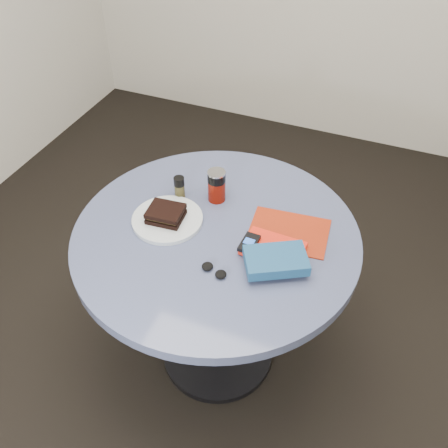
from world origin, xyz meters
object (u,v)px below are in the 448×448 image
at_px(plate, 167,219).
at_px(pepper_grinder, 179,187).
at_px(sandwich, 166,214).
at_px(mp3_player, 249,243).
at_px(novel, 276,260).
at_px(magazine, 289,232).
at_px(red_book, 273,248).
at_px(headphones, 214,270).
at_px(table, 216,265).
at_px(soda_can, 217,186).

relative_size(plate, pepper_grinder, 2.79).
height_order(sandwich, mp3_player, sandwich).
bearing_deg(novel, plate, 140.91).
bearing_deg(magazine, red_book, -107.76).
relative_size(plate, headphones, 2.54).
distance_m(plate, sandwich, 0.03).
relative_size(table, soda_can, 8.01).
xyz_separation_m(sandwich, magazine, (0.42, 0.11, -0.04)).
bearing_deg(magazine, novel, -93.05).
bearing_deg(pepper_grinder, sandwich, -83.81).
height_order(sandwich, pepper_grinder, pepper_grinder).
distance_m(magazine, novel, 0.19).
bearing_deg(mp3_player, pepper_grinder, 154.15).
bearing_deg(magazine, mp3_player, -133.49).
xyz_separation_m(sandwich, red_book, (0.39, 0.00, -0.02)).
bearing_deg(headphones, mp3_player, 64.44).
bearing_deg(novel, magazine, 63.69).
bearing_deg(mp3_player, headphones, -115.56).
bearing_deg(soda_can, headphones, -68.59).
xyz_separation_m(plate, red_book, (0.39, -0.00, 0.01)).
bearing_deg(pepper_grinder, soda_can, 17.39).
height_order(magazine, red_book, red_book).
height_order(magazine, headphones, headphones).
bearing_deg(soda_can, plate, -122.41).
distance_m(sandwich, pepper_grinder, 0.14).
bearing_deg(pepper_grinder, plate, -82.80).
height_order(pepper_grinder, novel, pepper_grinder).
bearing_deg(sandwich, headphones, -32.35).
bearing_deg(magazine, sandwich, -170.97).
bearing_deg(magazine, table, -163.59).
distance_m(table, magazine, 0.30).
height_order(soda_can, red_book, soda_can).
xyz_separation_m(pepper_grinder, novel, (0.44, -0.21, -0.01)).
relative_size(soda_can, mp3_player, 1.39).
xyz_separation_m(plate, magazine, (0.42, 0.11, -0.01)).
distance_m(mp3_player, headphones, 0.16).
distance_m(pepper_grinder, magazine, 0.44).
xyz_separation_m(pepper_grinder, headphones, (0.27, -0.30, -0.04)).
distance_m(sandwich, soda_can, 0.22).
bearing_deg(table, headphones, -69.07).
distance_m(plate, headphones, 0.30).
distance_m(red_book, mp3_player, 0.08).
height_order(plate, pepper_grinder, pepper_grinder).
relative_size(mp3_player, headphones, 0.91).
relative_size(sandwich, soda_can, 1.04).
bearing_deg(mp3_player, plate, 175.87).
bearing_deg(table, soda_can, 111.89).
height_order(novel, headphones, novel).
xyz_separation_m(soda_can, pepper_grinder, (-0.13, -0.04, -0.02)).
bearing_deg(magazine, pepper_grinder, 169.93).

